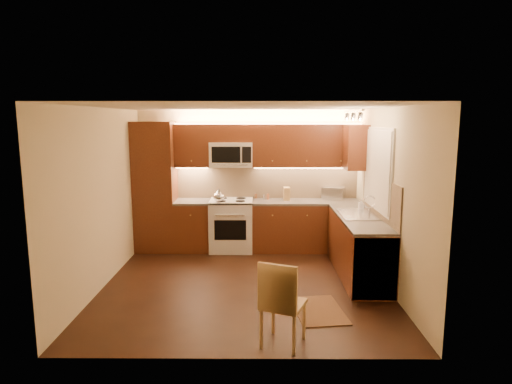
{
  "coord_description": "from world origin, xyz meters",
  "views": [
    {
      "loc": [
        0.19,
        -6.01,
        2.34
      ],
      "look_at": [
        0.15,
        0.55,
        1.25
      ],
      "focal_mm": 30.79,
      "sensor_mm": 36.0,
      "label": 1
    }
  ],
  "objects_px": {
    "stove": "(231,225)",
    "sink": "(358,210)",
    "soap_bottle": "(361,204)",
    "dining_chair": "(283,302)",
    "knife_block": "(287,194)",
    "kettle": "(219,195)",
    "microwave": "(231,154)",
    "toaster_oven": "(334,193)"
  },
  "relations": [
    {
      "from": "sink",
      "to": "soap_bottle",
      "type": "relative_size",
      "value": 4.94
    },
    {
      "from": "sink",
      "to": "dining_chair",
      "type": "relative_size",
      "value": 0.92
    },
    {
      "from": "knife_block",
      "to": "soap_bottle",
      "type": "bearing_deg",
      "value": -40.32
    },
    {
      "from": "microwave",
      "to": "sink",
      "type": "xyz_separation_m",
      "value": [
        2.0,
        -1.26,
        -0.74
      ]
    },
    {
      "from": "knife_block",
      "to": "toaster_oven",
      "type": "bearing_deg",
      "value": 1.09
    },
    {
      "from": "microwave",
      "to": "knife_block",
      "type": "relative_size",
      "value": 3.25
    },
    {
      "from": "dining_chair",
      "to": "stove",
      "type": "bearing_deg",
      "value": 124.73
    },
    {
      "from": "sink",
      "to": "knife_block",
      "type": "relative_size",
      "value": 3.68
    },
    {
      "from": "toaster_oven",
      "to": "stove",
      "type": "bearing_deg",
      "value": -152.44
    },
    {
      "from": "microwave",
      "to": "sink",
      "type": "height_order",
      "value": "microwave"
    },
    {
      "from": "stove",
      "to": "sink",
      "type": "height_order",
      "value": "sink"
    },
    {
      "from": "dining_chair",
      "to": "soap_bottle",
      "type": "bearing_deg",
      "value": 84.32
    },
    {
      "from": "kettle",
      "to": "knife_block",
      "type": "xyz_separation_m",
      "value": [
        1.2,
        0.28,
        -0.02
      ]
    },
    {
      "from": "kettle",
      "to": "stove",
      "type": "bearing_deg",
      "value": 28.33
    },
    {
      "from": "stove",
      "to": "sink",
      "type": "xyz_separation_m",
      "value": [
        2.0,
        -1.12,
        0.52
      ]
    },
    {
      "from": "sink",
      "to": "soap_bottle",
      "type": "xyz_separation_m",
      "value": [
        0.14,
        0.38,
        0.01
      ]
    },
    {
      "from": "toaster_oven",
      "to": "soap_bottle",
      "type": "bearing_deg",
      "value": -50.41
    },
    {
      "from": "soap_bottle",
      "to": "dining_chair",
      "type": "relative_size",
      "value": 0.19
    },
    {
      "from": "microwave",
      "to": "soap_bottle",
      "type": "distance_m",
      "value": 2.43
    },
    {
      "from": "kettle",
      "to": "knife_block",
      "type": "distance_m",
      "value": 1.23
    },
    {
      "from": "sink",
      "to": "toaster_oven",
      "type": "relative_size",
      "value": 2.25
    },
    {
      "from": "stove",
      "to": "toaster_oven",
      "type": "bearing_deg",
      "value": 5.43
    },
    {
      "from": "microwave",
      "to": "sink",
      "type": "distance_m",
      "value": 2.48
    },
    {
      "from": "dining_chair",
      "to": "toaster_oven",
      "type": "bearing_deg",
      "value": 94.97
    },
    {
      "from": "stove",
      "to": "sink",
      "type": "bearing_deg",
      "value": -29.36
    },
    {
      "from": "microwave",
      "to": "dining_chair",
      "type": "bearing_deg",
      "value": -77.97
    },
    {
      "from": "toaster_oven",
      "to": "sink",
      "type": "bearing_deg",
      "value": -61.35
    },
    {
      "from": "sink",
      "to": "stove",
      "type": "bearing_deg",
      "value": 150.64
    },
    {
      "from": "knife_block",
      "to": "kettle",
      "type": "bearing_deg",
      "value": -170.52
    },
    {
      "from": "stove",
      "to": "soap_bottle",
      "type": "bearing_deg",
      "value": -19.19
    },
    {
      "from": "knife_block",
      "to": "dining_chair",
      "type": "relative_size",
      "value": 0.25
    },
    {
      "from": "sink",
      "to": "knife_block",
      "type": "distance_m",
      "value": 1.59
    },
    {
      "from": "knife_block",
      "to": "soap_bottle",
      "type": "distance_m",
      "value": 1.43
    },
    {
      "from": "kettle",
      "to": "dining_chair",
      "type": "height_order",
      "value": "kettle"
    },
    {
      "from": "stove",
      "to": "soap_bottle",
      "type": "distance_m",
      "value": 2.33
    },
    {
      "from": "stove",
      "to": "sink",
      "type": "relative_size",
      "value": 1.07
    },
    {
      "from": "microwave",
      "to": "toaster_oven",
      "type": "bearing_deg",
      "value": 1.27
    },
    {
      "from": "knife_block",
      "to": "dining_chair",
      "type": "bearing_deg",
      "value": -97.88
    },
    {
      "from": "sink",
      "to": "toaster_oven",
      "type": "bearing_deg",
      "value": 96.52
    },
    {
      "from": "microwave",
      "to": "knife_block",
      "type": "height_order",
      "value": "microwave"
    },
    {
      "from": "toaster_oven",
      "to": "knife_block",
      "type": "height_order",
      "value": "knife_block"
    },
    {
      "from": "kettle",
      "to": "knife_block",
      "type": "bearing_deg",
      "value": -0.04
    }
  ]
}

